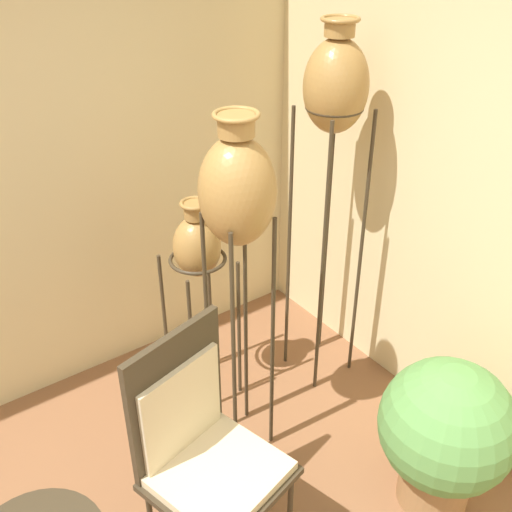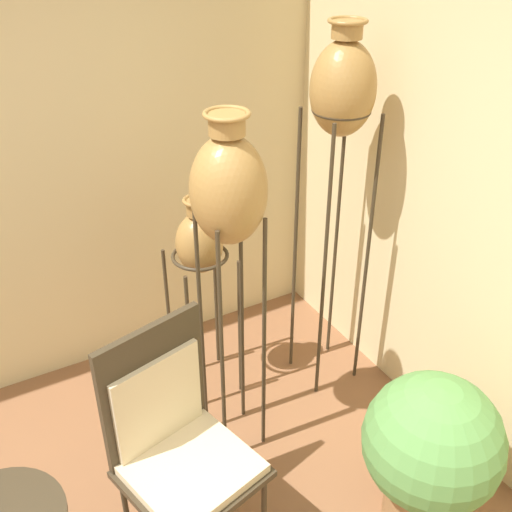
% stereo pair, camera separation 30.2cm
% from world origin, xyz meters
% --- Properties ---
extents(vase_stand_tall, '(0.32, 0.32, 2.04)m').
position_xyz_m(vase_stand_tall, '(1.67, 1.19, 1.69)').
color(vase_stand_tall, '#382D1E').
rests_on(vase_stand_tall, ground_plane).
extents(vase_stand_medium, '(0.33, 0.33, 1.78)m').
position_xyz_m(vase_stand_medium, '(0.96, 0.99, 1.43)').
color(vase_stand_medium, '#382D1E').
rests_on(vase_stand_medium, ground_plane).
extents(vase_stand_short, '(0.32, 0.32, 1.21)m').
position_xyz_m(vase_stand_short, '(1.00, 1.43, 0.94)').
color(vase_stand_short, '#382D1E').
rests_on(vase_stand_short, ground_plane).
extents(chair, '(0.60, 0.58, 1.11)m').
position_xyz_m(chair, '(0.49, 0.58, 0.62)').
color(chair, '#382D1E').
rests_on(chair, ground_plane).
extents(potted_plant, '(0.61, 0.61, 0.79)m').
position_xyz_m(potted_plant, '(1.48, 0.14, 0.45)').
color(potted_plant, olive).
rests_on(potted_plant, ground_plane).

